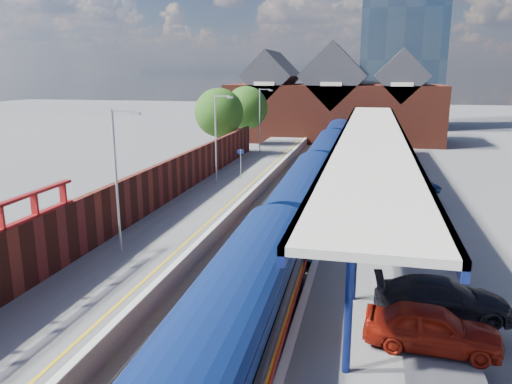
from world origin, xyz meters
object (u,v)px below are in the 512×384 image
(platform_sign, at_px, (241,159))
(lamp_post_b, at_px, (118,172))
(lamp_post_d, at_px, (261,117))
(parked_car_blue, at_px, (411,185))
(train, at_px, (318,170))
(parked_car_dark, at_px, (442,298))
(parked_car_silver, at_px, (403,220))
(lamp_post_c, at_px, (217,134))
(parked_car_red, at_px, (432,327))

(platform_sign, bearing_deg, lamp_post_b, -94.33)
(lamp_post_d, bearing_deg, parked_car_blue, -46.88)
(train, relative_size, lamp_post_b, 9.42)
(train, bearing_deg, lamp_post_d, 118.51)
(lamp_post_d, height_order, parked_car_dark, lamp_post_d)
(lamp_post_b, xyz_separation_m, platform_sign, (1.36, 18.00, -2.30))
(parked_car_silver, distance_m, parked_car_dark, 10.26)
(lamp_post_c, xyz_separation_m, lamp_post_d, (0.00, 16.00, 0.00))
(platform_sign, xyz_separation_m, parked_car_dark, (13.21, -21.68, -0.99))
(lamp_post_b, bearing_deg, train, 65.87)
(parked_car_silver, relative_size, parked_car_dark, 0.76)
(lamp_post_c, xyz_separation_m, parked_car_red, (13.96, -22.08, -3.27))
(train, xyz_separation_m, parked_car_blue, (7.01, -1.41, -0.52))
(lamp_post_c, relative_size, parked_car_blue, 1.63)
(parked_car_red, height_order, parked_car_silver, parked_car_red)
(parked_car_silver, height_order, parked_car_dark, parked_car_dark)
(train, bearing_deg, parked_car_blue, -11.37)
(lamp_post_c, height_order, lamp_post_d, same)
(lamp_post_d, height_order, parked_car_red, lamp_post_d)
(parked_car_silver, bearing_deg, parked_car_blue, 15.84)
(parked_car_blue, bearing_deg, parked_car_silver, 166.33)
(lamp_post_d, distance_m, parked_car_red, 40.69)
(lamp_post_b, distance_m, platform_sign, 18.20)
(parked_car_red, relative_size, parked_car_silver, 1.15)
(platform_sign, bearing_deg, lamp_post_d, 95.56)
(parked_car_red, bearing_deg, platform_sign, 32.02)
(train, distance_m, lamp_post_d, 16.71)
(parked_car_red, bearing_deg, parked_car_dark, -9.90)
(parked_car_dark, bearing_deg, platform_sign, 27.64)
(lamp_post_b, xyz_separation_m, lamp_post_d, (0.00, 32.00, 0.00))
(lamp_post_d, distance_m, platform_sign, 14.25)
(lamp_post_c, relative_size, platform_sign, 2.80)
(lamp_post_c, bearing_deg, parked_car_blue, 0.49)
(train, distance_m, parked_car_dark, 22.25)
(lamp_post_d, relative_size, parked_car_dark, 1.45)
(parked_car_blue, bearing_deg, train, 71.67)
(parked_car_red, xyz_separation_m, parked_car_silver, (-0.22, 12.63, -0.12))
(train, xyz_separation_m, parked_car_silver, (5.88, -10.98, -0.51))
(lamp_post_c, height_order, parked_car_red, lamp_post_c)
(parked_car_blue, bearing_deg, parked_car_dark, 172.21)
(lamp_post_c, relative_size, parked_car_red, 1.64)
(train, distance_m, lamp_post_b, 19.43)
(lamp_post_d, distance_m, parked_car_silver, 29.12)
(parked_car_silver, bearing_deg, train, 50.71)
(train, height_order, parked_car_red, train)
(train, height_order, parked_car_blue, train)
(train, relative_size, lamp_post_c, 9.42)
(lamp_post_d, relative_size, parked_car_blue, 1.63)
(platform_sign, distance_m, parked_car_red, 27.19)
(platform_sign, height_order, parked_car_dark, platform_sign)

